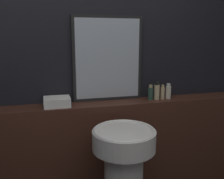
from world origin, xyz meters
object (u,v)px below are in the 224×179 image
object	(u,v)px
towel_stack	(57,102)
shampoo_bottle	(150,93)
lotion_bottle	(163,93)
body_wash_bottle	(168,92)
pedestal_sink	(124,175)
conditioner_bottle	(157,91)
mirror	(108,59)

from	to	relation	value
towel_stack	shampoo_bottle	world-z (taller)	shampoo_bottle
lotion_bottle	body_wash_bottle	bearing A→B (deg)	-0.00
pedestal_sink	shampoo_bottle	bearing A→B (deg)	48.64
towel_stack	conditioner_bottle	xyz separation A→B (m)	(0.86, 0.00, 0.04)
towel_stack	conditioner_bottle	bearing A→B (deg)	0.00
pedestal_sink	body_wash_bottle	bearing A→B (deg)	38.06
towel_stack	body_wash_bottle	size ratio (longest dim) A/B	1.50
body_wash_bottle	mirror	bearing A→B (deg)	170.06
pedestal_sink	lotion_bottle	size ratio (longest dim) A/B	6.70
towel_stack	lotion_bottle	size ratio (longest dim) A/B	1.61
shampoo_bottle	mirror	bearing A→B (deg)	165.52
mirror	towel_stack	world-z (taller)	mirror
towel_stack	body_wash_bottle	bearing A→B (deg)	-0.00
towel_stack	lotion_bottle	world-z (taller)	lotion_bottle
conditioner_bottle	lotion_bottle	bearing A→B (deg)	0.00
pedestal_sink	lotion_bottle	world-z (taller)	lotion_bottle
conditioner_bottle	body_wash_bottle	world-z (taller)	conditioner_bottle
pedestal_sink	towel_stack	bearing A→B (deg)	134.44
pedestal_sink	towel_stack	xyz separation A→B (m)	(-0.42, 0.43, 0.46)
mirror	shampoo_bottle	world-z (taller)	mirror
mirror	conditioner_bottle	size ratio (longest dim) A/B	4.51
mirror	lotion_bottle	world-z (taller)	mirror
mirror	lotion_bottle	size ratio (longest dim) A/B	5.62
mirror	shampoo_bottle	bearing A→B (deg)	-14.48
pedestal_sink	mirror	world-z (taller)	mirror
mirror	body_wash_bottle	size ratio (longest dim) A/B	5.23
lotion_bottle	body_wash_bottle	xyz separation A→B (m)	(0.06, -0.00, 0.00)
mirror	lotion_bottle	distance (m)	0.57
shampoo_bottle	conditioner_bottle	world-z (taller)	conditioner_bottle
lotion_bottle	pedestal_sink	bearing A→B (deg)	-138.94
towel_stack	shampoo_bottle	distance (m)	0.80
mirror	shampoo_bottle	distance (m)	0.48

